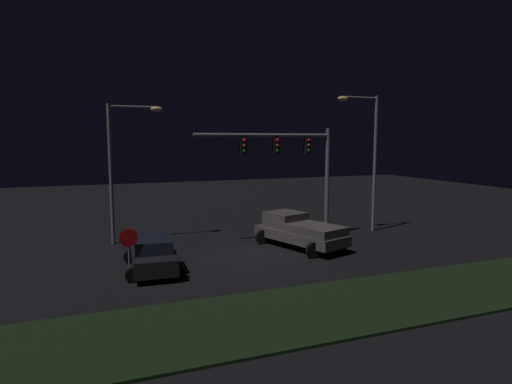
{
  "coord_description": "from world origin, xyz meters",
  "views": [
    {
      "loc": [
        -7.43,
        -20.54,
        5.83
      ],
      "look_at": [
        0.94,
        1.04,
        3.07
      ],
      "focal_mm": 30.83,
      "sensor_mm": 36.0,
      "label": 1
    }
  ],
  "objects_px": {
    "traffic_signal_gantry": "(291,156)",
    "stop_sign": "(129,245)",
    "car_sedan": "(153,255)",
    "street_lamp_right": "(368,147)",
    "street_lamp_left": "(122,155)",
    "pickup_truck": "(298,229)"
  },
  "relations": [
    {
      "from": "pickup_truck",
      "to": "street_lamp_left",
      "type": "bearing_deg",
      "value": 44.85
    },
    {
      "from": "traffic_signal_gantry",
      "to": "stop_sign",
      "type": "bearing_deg",
      "value": -153.52
    },
    {
      "from": "car_sedan",
      "to": "street_lamp_left",
      "type": "distance_m",
      "value": 7.41
    },
    {
      "from": "car_sedan",
      "to": "stop_sign",
      "type": "xyz_separation_m",
      "value": [
        -1.12,
        -1.2,
        0.82
      ]
    },
    {
      "from": "pickup_truck",
      "to": "car_sedan",
      "type": "relative_size",
      "value": 1.28
    },
    {
      "from": "car_sedan",
      "to": "street_lamp_right",
      "type": "distance_m",
      "value": 15.13
    },
    {
      "from": "street_lamp_left",
      "to": "street_lamp_right",
      "type": "bearing_deg",
      "value": -8.9
    },
    {
      "from": "traffic_signal_gantry",
      "to": "stop_sign",
      "type": "xyz_separation_m",
      "value": [
        -9.65,
        -4.8,
        -3.34
      ]
    },
    {
      "from": "car_sedan",
      "to": "stop_sign",
      "type": "bearing_deg",
      "value": 140.63
    },
    {
      "from": "traffic_signal_gantry",
      "to": "street_lamp_left",
      "type": "bearing_deg",
      "value": 165.26
    },
    {
      "from": "car_sedan",
      "to": "street_lamp_right",
      "type": "xyz_separation_m",
      "value": [
        13.91,
        3.75,
        4.64
      ]
    },
    {
      "from": "stop_sign",
      "to": "street_lamp_right",
      "type": "bearing_deg",
      "value": 18.23
    },
    {
      "from": "pickup_truck",
      "to": "stop_sign",
      "type": "relative_size",
      "value": 2.58
    },
    {
      "from": "pickup_truck",
      "to": "stop_sign",
      "type": "bearing_deg",
      "value": 88.81
    },
    {
      "from": "pickup_truck",
      "to": "street_lamp_left",
      "type": "distance_m",
      "value": 10.57
    },
    {
      "from": "street_lamp_left",
      "to": "stop_sign",
      "type": "relative_size",
      "value": 3.5
    },
    {
      "from": "car_sedan",
      "to": "traffic_signal_gantry",
      "type": "relative_size",
      "value": 0.54
    },
    {
      "from": "traffic_signal_gantry",
      "to": "street_lamp_right",
      "type": "bearing_deg",
      "value": 1.52
    },
    {
      "from": "street_lamp_left",
      "to": "street_lamp_right",
      "type": "xyz_separation_m",
      "value": [
        14.6,
        -2.29,
        0.4
      ]
    },
    {
      "from": "stop_sign",
      "to": "traffic_signal_gantry",
      "type": "bearing_deg",
      "value": 26.48
    },
    {
      "from": "car_sedan",
      "to": "street_lamp_left",
      "type": "relative_size",
      "value": 0.58
    },
    {
      "from": "pickup_truck",
      "to": "car_sedan",
      "type": "bearing_deg",
      "value": 83.05
    }
  ]
}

